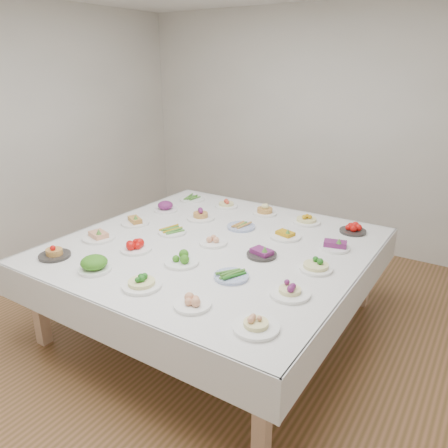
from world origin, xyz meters
The scene contains 27 objects.
room_envelope centered at (0.00, 0.00, 1.83)m, with size 5.02×5.02×2.81m.
display_table centered at (-0.01, 0.17, 0.69)m, with size 2.39×2.39×0.75m.
dish_0 centered at (-0.90, -0.72, 0.80)m, with size 0.24×0.24×0.12m.
dish_1 centered at (-0.45, -0.71, 0.82)m, with size 0.25×0.25×0.14m.
dish_2 centered at (0.00, -0.71, 0.82)m, with size 0.27×0.27×0.15m.
dish_3 centered at (0.43, -0.72, 0.79)m, with size 0.23×0.23×0.09m.
dish_4 centered at (0.88, -0.72, 0.81)m, with size 0.26×0.26×0.13m.
dish_5 centered at (-0.89, -0.28, 0.81)m, with size 0.27×0.27×0.13m.
dish_6 centered at (-0.46, -0.28, 0.80)m, with size 0.24×0.24×0.11m.
dish_7 centered at (0.00, -0.28, 0.80)m, with size 0.25×0.25×0.11m.
dish_8 centered at (0.43, -0.27, 0.78)m, with size 0.27×0.25×0.06m.
dish_9 centered at (0.88, -0.27, 0.82)m, with size 0.27×0.27×0.15m.
dish_10 centered at (-0.89, 0.16, 0.79)m, with size 0.25×0.25×0.11m.
dish_11 centered at (-0.45, 0.17, 0.78)m, with size 0.26×0.25×0.06m.
dish_12 centered at (-0.01, 0.16, 0.79)m, with size 0.23×0.23×0.10m.
dish_13 centered at (0.44, 0.16, 0.80)m, with size 0.23×0.23×0.11m.
dish_14 centered at (0.88, 0.17, 0.81)m, with size 0.24×0.24×0.14m.
dish_15 centered at (-0.90, 0.60, 0.81)m, with size 0.23×0.23×0.12m.
dish_16 centered at (-0.46, 0.60, 0.82)m, with size 0.26×0.26×0.15m.
dish_17 centered at (-0.01, 0.60, 0.78)m, with size 0.25×0.25×0.06m.
dish_18 centered at (0.42, 0.61, 0.79)m, with size 0.27×0.27×0.11m.
dish_19 centered at (0.87, 0.61, 0.79)m, with size 0.23×0.23×0.11m.
dish_20 centered at (-0.89, 1.04, 0.78)m, with size 0.27×0.27×0.06m.
dish_21 centered at (-0.45, 1.04, 0.81)m, with size 0.23×0.23×0.13m.
dish_22 centered at (-0.01, 1.05, 0.82)m, with size 0.23×0.23×0.14m.
dish_23 centered at (0.44, 1.05, 0.82)m, with size 0.25×0.25×0.15m.
dish_24 centered at (0.87, 1.05, 0.79)m, with size 0.23×0.23×0.09m.
Camera 1 is at (1.87, -2.58, 2.16)m, focal length 35.00 mm.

